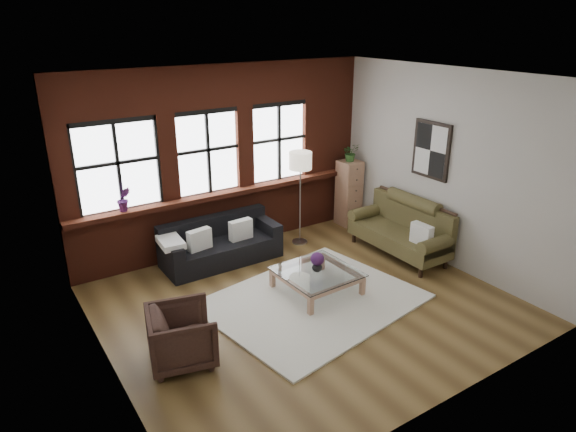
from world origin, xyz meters
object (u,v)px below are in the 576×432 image
vintage_settee (399,228)px  drawer_chest (349,193)px  coffee_table (317,282)px  armchair (182,336)px  dark_sofa (221,242)px  floor_lamp (300,195)px  vase (317,266)px

vintage_settee → drawer_chest: size_ratio=1.47×
coffee_table → vintage_settee: bearing=8.4°
vintage_settee → drawer_chest: bearing=83.1°
drawer_chest → armchair: bearing=-152.3°
dark_sofa → floor_lamp: bearing=-2.9°
dark_sofa → coffee_table: dark_sofa is taller
floor_lamp → coffee_table: bearing=-116.4°
armchair → drawer_chest: bearing=-48.2°
dark_sofa → floor_lamp: 1.66m
dark_sofa → armchair: 2.71m
armchair → floor_lamp: 3.83m
vintage_settee → armchair: vintage_settee is taller
vintage_settee → coffee_table: bearing=-171.6°
dark_sofa → armchair: bearing=-126.1°
armchair → vase: bearing=-64.6°
vase → drawer_chest: 2.87m
armchair → vase: armchair is taller
coffee_table → floor_lamp: (0.82, 1.64, 0.76)m
vase → dark_sofa: bearing=113.2°
dark_sofa → vintage_settee: 3.06m
dark_sofa → drawer_chest: bearing=3.3°
vintage_settee → drawer_chest: (0.19, 1.60, 0.14)m
dark_sofa → vase: bearing=-66.8°
drawer_chest → floor_lamp: 1.39m
dark_sofa → armchair: dark_sofa is taller
vintage_settee → coffee_table: vintage_settee is taller
dark_sofa → vase: dark_sofa is taller
armchair → vase: (2.33, 0.46, 0.08)m
coffee_table → drawer_chest: (2.15, 1.89, 0.47)m
armchair → dark_sofa: bearing=-22.0°
vintage_settee → dark_sofa: bearing=152.0°
vase → drawer_chest: size_ratio=0.12×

